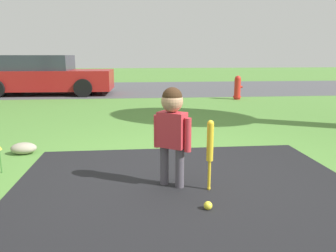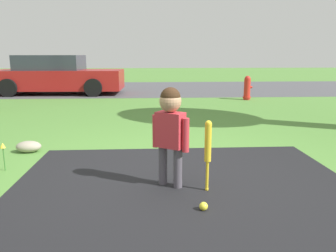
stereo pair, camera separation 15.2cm
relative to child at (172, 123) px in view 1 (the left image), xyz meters
name	(u,v)px [view 1 (the left image)]	position (x,y,z in m)	size (l,w,h in m)	color
ground_plane	(173,173)	(0.05, 0.34, -0.65)	(60.00, 60.00, 0.00)	#518438
street_strip	(145,88)	(0.05, 9.93, -0.65)	(40.00, 6.00, 0.01)	#4C4C51
child	(172,123)	(0.00, 0.00, 0.00)	(0.35, 0.28, 1.00)	#4C4751
baseball_bat	(210,145)	(0.35, -0.14, -0.19)	(0.06, 0.06, 0.70)	yellow
sports_ball	(208,206)	(0.25, -0.56, -0.61)	(0.07, 0.07, 0.07)	yellow
fire_hydrant	(237,88)	(2.69, 6.40, -0.31)	(0.26, 0.24, 0.70)	red
parked_car	(45,76)	(-3.33, 8.26, -0.04)	(4.36, 1.93, 1.30)	maroon
edging_rock	(24,148)	(-1.86, 1.29, -0.57)	(0.34, 0.23, 0.16)	#9E937F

